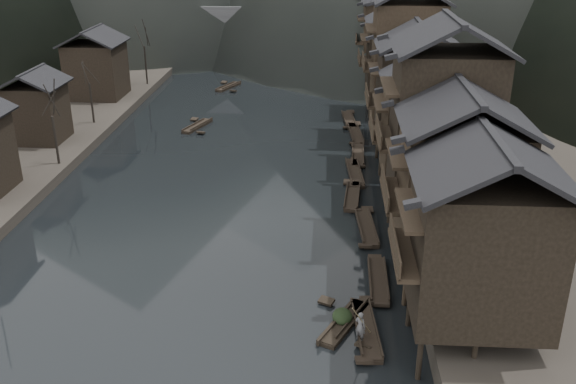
{
  "coord_description": "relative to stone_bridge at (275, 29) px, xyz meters",
  "views": [
    {
      "loc": [
        9.12,
        -37.81,
        22.17
      ],
      "look_at": [
        6.22,
        8.19,
        2.5
      ],
      "focal_mm": 40.0,
      "sensor_mm": 36.0,
      "label": 1
    }
  ],
  "objects": [
    {
      "name": "bamboo_pole",
      "position": [
        11.48,
        -79.54,
        -1.01
      ],
      "size": [
        1.59,
        2.33,
        3.58
      ],
      "primitive_type": "cylinder",
      "rotation": [
        0.65,
        0.0,
        -0.59
      ],
      "color": "#8C7A51",
      "rests_on": "boatman"
    },
    {
      "name": "boatman",
      "position": [
        11.28,
        -79.54,
        -3.74
      ],
      "size": [
        0.81,
        0.76,
        1.86
      ],
      "primitive_type": "imported",
      "rotation": [
        0.0,
        0.0,
        2.51
      ],
      "color": "slate",
      "rests_on": "hero_sampan"
    },
    {
      "name": "hero_sampan",
      "position": [
        10.43,
        -77.81,
        -4.91
      ],
      "size": [
        3.26,
        5.36,
        0.44
      ],
      "color": "black",
      "rests_on": "water"
    },
    {
      "name": "cargo_heap",
      "position": [
        10.32,
        -77.58,
        -4.3
      ],
      "size": [
        1.21,
        1.59,
        0.73
      ],
      "primitive_type": "ellipsoid",
      "color": "black",
      "rests_on": "hero_sampan"
    },
    {
      "name": "stilt_houses",
      "position": [
        17.28,
        -52.43,
        3.82
      ],
      "size": [
        9.0,
        67.6,
        16.8
      ],
      "color": "black",
      "rests_on": "ground"
    },
    {
      "name": "water",
      "position": [
        0.0,
        -72.0,
        -5.11
      ],
      "size": [
        300.0,
        300.0,
        0.0
      ],
      "primitive_type": "plane",
      "color": "black",
      "rests_on": "ground"
    },
    {
      "name": "stone_bridge",
      "position": [
        0.0,
        0.0,
        0.0
      ],
      "size": [
        40.0,
        6.0,
        9.0
      ],
      "color": "#4C4C4F",
      "rests_on": "ground"
    },
    {
      "name": "bare_trees",
      "position": [
        -17.0,
        -55.93,
        1.47
      ],
      "size": [
        3.83,
        62.38,
        7.66
      ],
      "color": "black",
      "rests_on": "left_bank"
    },
    {
      "name": "right_bank",
      "position": [
        35.0,
        -32.0,
        -4.21
      ],
      "size": [
        40.0,
        200.0,
        1.8
      ],
      "primitive_type": "cube",
      "color": "#2D2823",
      "rests_on": "ground"
    },
    {
      "name": "midriver_boats",
      "position": [
        -5.4,
        -30.17,
        -4.91
      ],
      "size": [
        3.71,
        24.77,
        0.45
      ],
      "color": "black",
      "rests_on": "water"
    },
    {
      "name": "left_houses",
      "position": [
        -20.5,
        -51.88,
        0.55
      ],
      "size": [
        8.1,
        53.2,
        8.73
      ],
      "color": "black",
      "rests_on": "left_bank"
    },
    {
      "name": "moored_sampans",
      "position": [
        12.06,
        -56.1,
        -4.91
      ],
      "size": [
        2.73,
        49.34,
        0.47
      ],
      "color": "black",
      "rests_on": "water"
    }
  ]
}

